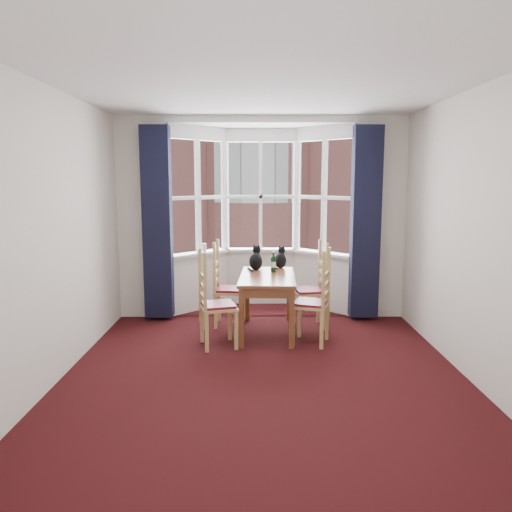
{
  "coord_description": "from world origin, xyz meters",
  "views": [
    {
      "loc": [
        -0.09,
        -4.71,
        1.93
      ],
      "look_at": [
        -0.08,
        1.05,
        1.05
      ],
      "focal_mm": 35.0,
      "sensor_mm": 36.0,
      "label": 1
    }
  ],
  "objects_px": {
    "chair_right_far": "(316,292)",
    "candle_short": "(216,249)",
    "chair_right_near": "(318,305)",
    "dining_table": "(267,284)",
    "cat_right": "(281,259)",
    "chair_left_far": "(223,291)",
    "wine_bottle": "(273,263)",
    "chair_left_near": "(211,307)",
    "cat_left": "(256,260)",
    "candle_tall": "(204,248)"
  },
  "relations": [
    {
      "from": "wine_bottle",
      "to": "candle_tall",
      "type": "bearing_deg",
      "value": 136.59
    },
    {
      "from": "chair_right_far",
      "to": "candle_tall",
      "type": "xyz_separation_m",
      "value": [
        -1.56,
        0.88,
        0.46
      ]
    },
    {
      "from": "dining_table",
      "to": "cat_right",
      "type": "distance_m",
      "value": 0.63
    },
    {
      "from": "chair_right_near",
      "to": "chair_right_far",
      "type": "bearing_deg",
      "value": 84.81
    },
    {
      "from": "chair_right_near",
      "to": "chair_right_far",
      "type": "xyz_separation_m",
      "value": [
        0.07,
        0.72,
        0.0
      ]
    },
    {
      "from": "chair_left_near",
      "to": "wine_bottle",
      "type": "height_order",
      "value": "wine_bottle"
    },
    {
      "from": "cat_right",
      "to": "wine_bottle",
      "type": "xyz_separation_m",
      "value": [
        -0.11,
        -0.32,
        0.0
      ]
    },
    {
      "from": "candle_short",
      "to": "chair_right_far",
      "type": "bearing_deg",
      "value": -33.1
    },
    {
      "from": "chair_left_far",
      "to": "chair_right_far",
      "type": "relative_size",
      "value": 1.0
    },
    {
      "from": "chair_right_near",
      "to": "cat_right",
      "type": "bearing_deg",
      "value": 111.94
    },
    {
      "from": "chair_left_far",
      "to": "candle_tall",
      "type": "distance_m",
      "value": 1.0
    },
    {
      "from": "chair_right_near",
      "to": "cat_left",
      "type": "xyz_separation_m",
      "value": [
        -0.73,
        0.84,
        0.4
      ]
    },
    {
      "from": "cat_left",
      "to": "cat_right",
      "type": "distance_m",
      "value": 0.37
    },
    {
      "from": "dining_table",
      "to": "chair_right_near",
      "type": "bearing_deg",
      "value": -35.93
    },
    {
      "from": "chair_left_near",
      "to": "chair_right_near",
      "type": "bearing_deg",
      "value": 4.47
    },
    {
      "from": "dining_table",
      "to": "candle_tall",
      "type": "xyz_separation_m",
      "value": [
        -0.91,
        1.17,
        0.3
      ]
    },
    {
      "from": "dining_table",
      "to": "chair_right_far",
      "type": "xyz_separation_m",
      "value": [
        0.65,
        0.29,
        -0.17
      ]
    },
    {
      "from": "wine_bottle",
      "to": "candle_short",
      "type": "distance_m",
      "value": 1.27
    },
    {
      "from": "chair_right_far",
      "to": "chair_left_far",
      "type": "bearing_deg",
      "value": 177.25
    },
    {
      "from": "dining_table",
      "to": "chair_left_far",
      "type": "height_order",
      "value": "chair_left_far"
    },
    {
      "from": "cat_right",
      "to": "wine_bottle",
      "type": "bearing_deg",
      "value": -109.05
    },
    {
      "from": "cat_right",
      "to": "candle_tall",
      "type": "height_order",
      "value": "cat_right"
    },
    {
      "from": "dining_table",
      "to": "cat_left",
      "type": "relative_size",
      "value": 3.78
    },
    {
      "from": "chair_right_near",
      "to": "candle_tall",
      "type": "distance_m",
      "value": 2.24
    },
    {
      "from": "chair_left_far",
      "to": "chair_right_near",
      "type": "height_order",
      "value": "same"
    },
    {
      "from": "chair_left_far",
      "to": "wine_bottle",
      "type": "xyz_separation_m",
      "value": [
        0.66,
        -0.12,
        0.39
      ]
    },
    {
      "from": "chair_right_near",
      "to": "chair_right_far",
      "type": "distance_m",
      "value": 0.72
    },
    {
      "from": "candle_tall",
      "to": "candle_short",
      "type": "bearing_deg",
      "value": 10.26
    },
    {
      "from": "cat_left",
      "to": "cat_right",
      "type": "height_order",
      "value": "cat_left"
    },
    {
      "from": "chair_right_far",
      "to": "wine_bottle",
      "type": "relative_size",
      "value": 3.44
    },
    {
      "from": "chair_left_far",
      "to": "candle_short",
      "type": "height_order",
      "value": "candle_short"
    },
    {
      "from": "chair_left_near",
      "to": "candle_short",
      "type": "height_order",
      "value": "candle_short"
    },
    {
      "from": "chair_left_near",
      "to": "wine_bottle",
      "type": "relative_size",
      "value": 3.44
    },
    {
      "from": "dining_table",
      "to": "candle_short",
      "type": "relative_size",
      "value": 14.44
    },
    {
      "from": "chair_right_far",
      "to": "candle_short",
      "type": "bearing_deg",
      "value": 146.9
    },
    {
      "from": "cat_left",
      "to": "candle_tall",
      "type": "bearing_deg",
      "value": 135.09
    },
    {
      "from": "candle_tall",
      "to": "chair_left_far",
      "type": "bearing_deg",
      "value": -68.39
    },
    {
      "from": "candle_short",
      "to": "chair_left_far",
      "type": "bearing_deg",
      "value": -79.4
    },
    {
      "from": "candle_tall",
      "to": "dining_table",
      "type": "bearing_deg",
      "value": -52.24
    },
    {
      "from": "candle_short",
      "to": "candle_tall",
      "type": "bearing_deg",
      "value": -169.74
    },
    {
      "from": "chair_right_near",
      "to": "dining_table",
      "type": "bearing_deg",
      "value": 144.07
    },
    {
      "from": "dining_table",
      "to": "chair_right_near",
      "type": "distance_m",
      "value": 0.75
    },
    {
      "from": "chair_left_far",
      "to": "chair_right_near",
      "type": "relative_size",
      "value": 1.0
    },
    {
      "from": "wine_bottle",
      "to": "chair_left_near",
      "type": "bearing_deg",
      "value": -134.71
    },
    {
      "from": "dining_table",
      "to": "candle_tall",
      "type": "height_order",
      "value": "candle_tall"
    },
    {
      "from": "dining_table",
      "to": "cat_left",
      "type": "xyz_separation_m",
      "value": [
        -0.15,
        0.41,
        0.23
      ]
    },
    {
      "from": "cat_left",
      "to": "chair_left_near",
      "type": "bearing_deg",
      "value": -119.36
    },
    {
      "from": "chair_left_far",
      "to": "chair_right_far",
      "type": "bearing_deg",
      "value": -2.75
    },
    {
      "from": "dining_table",
      "to": "candle_tall",
      "type": "distance_m",
      "value": 1.51
    },
    {
      "from": "wine_bottle",
      "to": "dining_table",
      "type": "bearing_deg",
      "value": -108.98
    }
  ]
}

